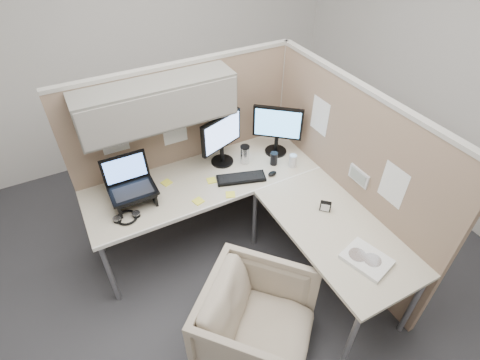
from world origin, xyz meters
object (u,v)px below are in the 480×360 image
desk (250,203)px  office_chair (258,321)px  monitor_left (221,137)px  keyboard (241,178)px

desk → office_chair: (-0.36, -0.77, -0.31)m
monitor_left → desk: bearing=-111.8°
desk → office_chair: 0.91m
desk → monitor_left: monitor_left is taller
desk → monitor_left: 0.63m
office_chair → keyboard: (0.41, 1.02, 0.37)m
monitor_left → office_chair: bearing=-125.9°
monitor_left → keyboard: size_ratio=1.13×
desk → keyboard: size_ratio=4.83×
desk → office_chair: size_ratio=2.68×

